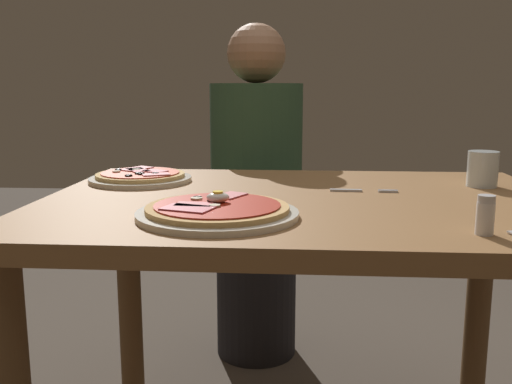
{
  "coord_description": "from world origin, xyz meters",
  "views": [
    {
      "loc": [
        -0.02,
        -1.25,
        0.97
      ],
      "look_at": [
        -0.1,
        -0.11,
        0.76
      ],
      "focal_mm": 39.72,
      "sensor_mm": 36.0,
      "label": 1
    }
  ],
  "objects_px": {
    "dining_table": "(302,246)",
    "diner_person": "(256,203)",
    "salt_shaker": "(485,215)",
    "water_glass_near": "(482,171)",
    "pizza_across_left": "(141,177)",
    "fork": "(358,190)",
    "pizza_foreground": "(217,211)"
  },
  "relations": [
    {
      "from": "dining_table",
      "to": "diner_person",
      "type": "relative_size",
      "value": 0.98
    },
    {
      "from": "salt_shaker",
      "to": "dining_table",
      "type": "bearing_deg",
      "value": 134.4
    },
    {
      "from": "water_glass_near",
      "to": "diner_person",
      "type": "xyz_separation_m",
      "value": [
        -0.6,
        0.55,
        -0.2
      ]
    },
    {
      "from": "dining_table",
      "to": "pizza_across_left",
      "type": "relative_size",
      "value": 4.38
    },
    {
      "from": "fork",
      "to": "diner_person",
      "type": "height_order",
      "value": "diner_person"
    },
    {
      "from": "pizza_across_left",
      "to": "water_glass_near",
      "type": "relative_size",
      "value": 3.01
    },
    {
      "from": "pizza_across_left",
      "to": "diner_person",
      "type": "height_order",
      "value": "diner_person"
    },
    {
      "from": "pizza_foreground",
      "to": "water_glass_near",
      "type": "bearing_deg",
      "value": 32.13
    },
    {
      "from": "dining_table",
      "to": "pizza_foreground",
      "type": "height_order",
      "value": "pizza_foreground"
    },
    {
      "from": "water_glass_near",
      "to": "salt_shaker",
      "type": "xyz_separation_m",
      "value": [
        -0.14,
        -0.48,
        -0.01
      ]
    },
    {
      "from": "dining_table",
      "to": "pizza_foreground",
      "type": "distance_m",
      "value": 0.29
    },
    {
      "from": "dining_table",
      "to": "water_glass_near",
      "type": "xyz_separation_m",
      "value": [
        0.44,
        0.17,
        0.15
      ]
    },
    {
      "from": "diner_person",
      "to": "salt_shaker",
      "type": "bearing_deg",
      "value": 114.02
    },
    {
      "from": "salt_shaker",
      "to": "diner_person",
      "type": "relative_size",
      "value": 0.06
    },
    {
      "from": "fork",
      "to": "dining_table",
      "type": "bearing_deg",
      "value": -148.53
    },
    {
      "from": "pizza_foreground",
      "to": "pizza_across_left",
      "type": "distance_m",
      "value": 0.47
    },
    {
      "from": "pizza_across_left",
      "to": "salt_shaker",
      "type": "height_order",
      "value": "salt_shaker"
    },
    {
      "from": "dining_table",
      "to": "fork",
      "type": "xyz_separation_m",
      "value": [
        0.13,
        0.08,
        0.12
      ]
    },
    {
      "from": "water_glass_near",
      "to": "diner_person",
      "type": "height_order",
      "value": "diner_person"
    },
    {
      "from": "water_glass_near",
      "to": "salt_shaker",
      "type": "relative_size",
      "value": 1.31
    },
    {
      "from": "fork",
      "to": "salt_shaker",
      "type": "xyz_separation_m",
      "value": [
        0.17,
        -0.38,
        0.03
      ]
    },
    {
      "from": "fork",
      "to": "diner_person",
      "type": "distance_m",
      "value": 0.72
    },
    {
      "from": "dining_table",
      "to": "pizza_across_left",
      "type": "height_order",
      "value": "pizza_across_left"
    },
    {
      "from": "pizza_foreground",
      "to": "fork",
      "type": "distance_m",
      "value": 0.41
    },
    {
      "from": "water_glass_near",
      "to": "fork",
      "type": "distance_m",
      "value": 0.33
    },
    {
      "from": "pizza_foreground",
      "to": "water_glass_near",
      "type": "distance_m",
      "value": 0.72
    },
    {
      "from": "pizza_across_left",
      "to": "diner_person",
      "type": "distance_m",
      "value": 0.62
    },
    {
      "from": "dining_table",
      "to": "salt_shaker",
      "type": "distance_m",
      "value": 0.45
    },
    {
      "from": "salt_shaker",
      "to": "pizza_across_left",
      "type": "bearing_deg",
      "value": 145.85
    },
    {
      "from": "pizza_foreground",
      "to": "diner_person",
      "type": "height_order",
      "value": "diner_person"
    },
    {
      "from": "pizza_foreground",
      "to": "salt_shaker",
      "type": "height_order",
      "value": "salt_shaker"
    },
    {
      "from": "salt_shaker",
      "to": "diner_person",
      "type": "bearing_deg",
      "value": 114.02
    }
  ]
}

